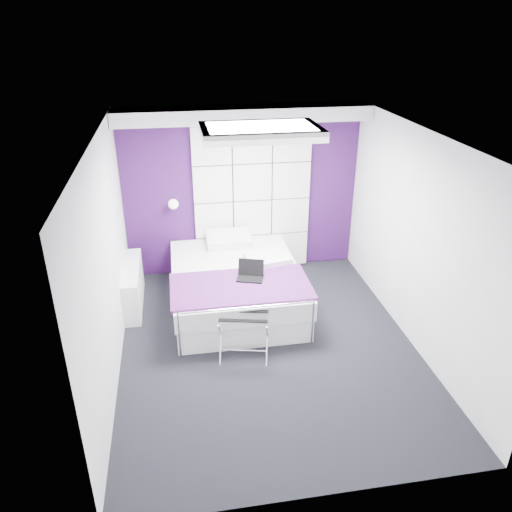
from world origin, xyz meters
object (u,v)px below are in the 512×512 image
Objects in this scene: radiator at (133,286)px; luggage_rack at (244,335)px; laptop at (250,273)px; wall_lamp at (173,203)px; bed at (235,284)px; nightstand at (193,245)px.

radiator is 1.98m from luggage_rack.
radiator is 3.56× the size of laptop.
luggage_rack is 1.70× the size of laptop.
radiator is at bearing -130.10° from wall_lamp.
bed is 5.00× the size of nightstand.
nightstand is 1.49m from laptop.
nightstand is (0.89, 0.72, 0.23)m from radiator.
nightstand is at bearing -9.08° from wall_lamp.
wall_lamp is 1.35m from radiator.
laptop reaches higher than radiator.
wall_lamp is 0.44× the size of laptop.
bed is 0.52m from laptop.
bed is (1.42, -0.24, 0.02)m from radiator.
luggage_rack reaches higher than nightstand.
radiator reaches higher than nightstand.
luggage_rack is at bearing -77.38° from nightstand.
bed reaches higher than nightstand.
radiator is 2.76× the size of nightstand.
wall_lamp reaches higher than laptop.
nightstand is at bearing 115.38° from luggage_rack.
bed reaches higher than radiator.
luggage_rack is at bearing -46.11° from radiator.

